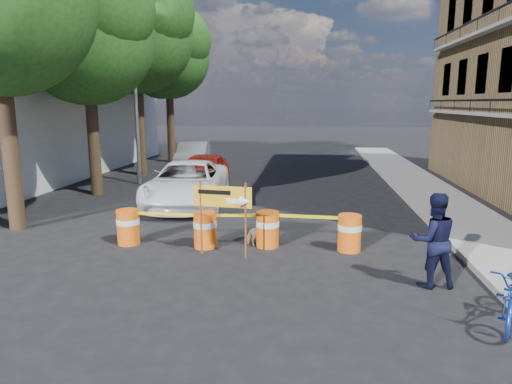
% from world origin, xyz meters
% --- Properties ---
extents(ground, '(120.00, 120.00, 0.00)m').
position_xyz_m(ground, '(0.00, 0.00, 0.00)').
color(ground, black).
rests_on(ground, ground).
extents(sidewalk_east, '(2.40, 40.00, 0.15)m').
position_xyz_m(sidewalk_east, '(6.20, 6.00, 0.07)').
color(sidewalk_east, gray).
rests_on(sidewalk_east, ground).
extents(tree_mid_a, '(5.25, 5.00, 8.68)m').
position_xyz_m(tree_mid_a, '(-6.74, 7.00, 6.01)').
color(tree_mid_a, '#332316').
rests_on(tree_mid_a, ground).
extents(tree_mid_b, '(5.67, 5.40, 9.62)m').
position_xyz_m(tree_mid_b, '(-6.73, 12.00, 6.71)').
color(tree_mid_b, '#332316').
rests_on(tree_mid_b, ground).
extents(tree_far, '(5.04, 4.80, 8.84)m').
position_xyz_m(tree_far, '(-6.74, 17.00, 6.22)').
color(tree_far, '#332316').
rests_on(tree_far, ground).
extents(streetlamp, '(1.25, 0.18, 8.00)m').
position_xyz_m(streetlamp, '(-5.93, 9.50, 4.38)').
color(streetlamp, gray).
rests_on(streetlamp, ground).
extents(barrel_far_left, '(0.58, 0.58, 0.90)m').
position_xyz_m(barrel_far_left, '(-3.10, 1.02, 0.47)').
color(barrel_far_left, '#EC500D').
rests_on(barrel_far_left, ground).
extents(barrel_mid_left, '(0.58, 0.58, 0.90)m').
position_xyz_m(barrel_mid_left, '(-1.08, 0.98, 0.47)').
color(barrel_mid_left, '#EC500D').
rests_on(barrel_mid_left, ground).
extents(barrel_mid_right, '(0.58, 0.58, 0.90)m').
position_xyz_m(barrel_mid_right, '(0.46, 1.20, 0.47)').
color(barrel_mid_right, '#EC500D').
rests_on(barrel_mid_right, ground).
extents(barrel_far_right, '(0.58, 0.58, 0.90)m').
position_xyz_m(barrel_far_right, '(2.47, 1.10, 0.47)').
color(barrel_far_right, '#EC500D').
rests_on(barrel_far_right, ground).
extents(detour_sign, '(1.38, 0.34, 1.78)m').
position_xyz_m(detour_sign, '(-0.34, 0.34, 1.30)').
color(detour_sign, '#592D19').
rests_on(detour_sign, ground).
extents(pedestrian, '(1.01, 0.84, 1.88)m').
position_xyz_m(pedestrian, '(3.89, -0.92, 0.94)').
color(pedestrian, black).
rests_on(pedestrian, ground).
extents(dog, '(0.77, 0.46, 0.61)m').
position_xyz_m(dog, '(0.31, 1.20, 0.31)').
color(dog, tan).
rests_on(dog, ground).
extents(suv_white, '(2.98, 5.67, 1.52)m').
position_xyz_m(suv_white, '(-2.80, 5.70, 0.76)').
color(suv_white, white).
rests_on(suv_white, ground).
extents(sedan_red, '(2.07, 4.62, 1.54)m').
position_xyz_m(sedan_red, '(-2.80, 8.25, 0.77)').
color(sedan_red, '#A81B0E').
rests_on(sedan_red, ground).
extents(sedan_silver, '(2.11, 4.59, 1.46)m').
position_xyz_m(sedan_silver, '(-4.80, 14.38, 0.73)').
color(sedan_silver, '#A6A9AD').
rests_on(sedan_silver, ground).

